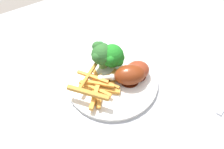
% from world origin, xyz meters
% --- Properties ---
extents(dining_table, '(1.19, 0.77, 0.71)m').
position_xyz_m(dining_table, '(0.00, 0.00, 0.61)').
color(dining_table, '#B7B7BC').
rests_on(dining_table, ground_plane).
extents(dinner_plate, '(0.25, 0.25, 0.01)m').
position_xyz_m(dinner_plate, '(-0.04, -0.05, 0.71)').
color(dinner_plate, white).
rests_on(dinner_plate, dining_table).
extents(broccoli_floret_front, '(0.06, 0.06, 0.07)m').
position_xyz_m(broccoli_floret_front, '(-0.03, 0.01, 0.77)').
color(broccoli_floret_front, '#8FAD52').
rests_on(broccoli_floret_front, dinner_plate).
extents(broccoli_floret_middle, '(0.06, 0.07, 0.08)m').
position_xyz_m(broccoli_floret_middle, '(-0.04, 0.00, 0.77)').
color(broccoli_floret_middle, '#79BB59').
rests_on(broccoli_floret_middle, dinner_plate).
extents(broccoli_floret_back, '(0.07, 0.07, 0.08)m').
position_xyz_m(broccoli_floret_back, '(-0.01, -0.02, 0.76)').
color(broccoli_floret_back, '#90B455').
rests_on(broccoli_floret_back, dinner_plate).
extents(carrot_fries_pile, '(0.17, 0.13, 0.04)m').
position_xyz_m(carrot_fries_pile, '(-0.09, -0.06, 0.73)').
color(carrot_fries_pile, gold).
rests_on(carrot_fries_pile, dinner_plate).
extents(chicken_drumstick_near, '(0.13, 0.08, 0.05)m').
position_xyz_m(chicken_drumstick_near, '(0.00, -0.08, 0.74)').
color(chicken_drumstick_near, '#551B0A').
rests_on(chicken_drumstick_near, dinner_plate).
extents(chicken_drumstick_far, '(0.12, 0.07, 0.04)m').
position_xyz_m(chicken_drumstick_far, '(0.02, -0.07, 0.74)').
color(chicken_drumstick_far, '#621F11').
rests_on(chicken_drumstick_far, dinner_plate).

